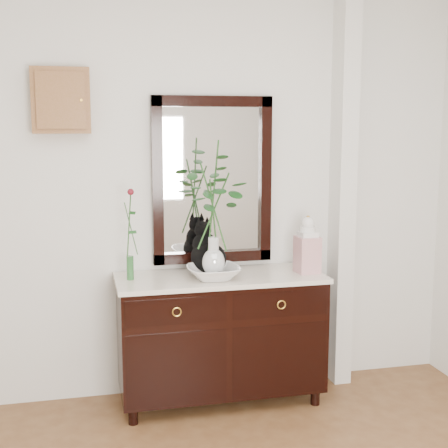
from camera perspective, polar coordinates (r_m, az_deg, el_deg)
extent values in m
cube|color=silver|center=(4.13, -2.47, 2.74)|extent=(3.60, 0.04, 2.70)
cube|color=silver|center=(4.36, 10.78, 2.91)|extent=(0.12, 0.20, 2.70)
cube|color=black|center=(4.11, -0.32, -10.03)|extent=(1.30, 0.50, 0.82)
cube|color=silver|center=(4.00, -0.33, -4.95)|extent=(1.33, 0.52, 0.03)
cube|color=black|center=(4.13, -1.07, 4.00)|extent=(0.80, 0.06, 1.10)
cube|color=white|center=(4.14, -1.11, 4.02)|extent=(0.66, 0.01, 0.96)
cube|color=brown|center=(4.00, -14.69, 10.87)|extent=(0.35, 0.10, 0.40)
imported|color=white|center=(3.91, -0.96, -4.46)|extent=(0.34, 0.34, 0.08)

